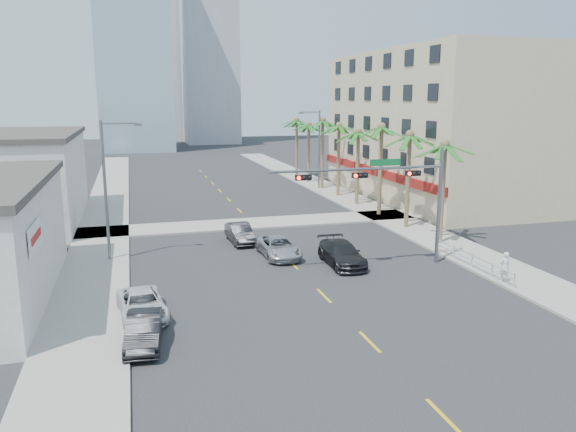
# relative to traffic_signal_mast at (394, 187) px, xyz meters

# --- Properties ---
(ground) EXTENTS (260.00, 260.00, 0.00)m
(ground) POSITION_rel_traffic_signal_mast_xyz_m (-5.78, -7.95, -5.06)
(ground) COLOR #262628
(ground) RESTS_ON ground
(sidewalk_right) EXTENTS (4.00, 120.00, 0.15)m
(sidewalk_right) POSITION_rel_traffic_signal_mast_xyz_m (6.22, 12.05, -4.99)
(sidewalk_right) COLOR gray
(sidewalk_right) RESTS_ON ground
(sidewalk_left) EXTENTS (4.00, 120.00, 0.15)m
(sidewalk_left) POSITION_rel_traffic_signal_mast_xyz_m (-17.78, 12.05, -4.99)
(sidewalk_left) COLOR gray
(sidewalk_left) RESTS_ON ground
(sidewalk_cross) EXTENTS (80.00, 4.00, 0.15)m
(sidewalk_cross) POSITION_rel_traffic_signal_mast_xyz_m (-5.78, 14.05, -4.99)
(sidewalk_cross) COLOR gray
(sidewalk_cross) RESTS_ON ground
(building_right) EXTENTS (15.25, 28.00, 15.00)m
(building_right) POSITION_rel_traffic_signal_mast_xyz_m (16.21, 22.05, 2.43)
(building_right) COLOR #C5AF8B
(building_right) RESTS_ON ground
(building_left_far) EXTENTS (11.00, 18.00, 7.20)m
(building_left_far) POSITION_rel_traffic_signal_mast_xyz_m (-25.28, 20.05, -1.46)
(building_left_far) COLOR beige
(building_left_far) RESTS_ON ground
(tower_far_left) EXTENTS (14.00, 14.00, 48.00)m
(tower_far_left) POSITION_rel_traffic_signal_mast_xyz_m (-13.78, 87.05, 18.94)
(tower_far_left) COLOR #99B2C6
(tower_far_left) RESTS_ON ground
(tower_far_right) EXTENTS (12.00, 12.00, 60.00)m
(tower_far_right) POSITION_rel_traffic_signal_mast_xyz_m (3.22, 102.05, 24.94)
(tower_far_right) COLOR #ADADB2
(tower_far_right) RESTS_ON ground
(tower_far_center) EXTENTS (16.00, 16.00, 42.00)m
(tower_far_center) POSITION_rel_traffic_signal_mast_xyz_m (-8.78, 117.05, 15.94)
(tower_far_center) COLOR #ADADB2
(tower_far_center) RESTS_ON ground
(traffic_signal_mast) EXTENTS (11.12, 0.54, 7.20)m
(traffic_signal_mast) POSITION_rel_traffic_signal_mast_xyz_m (0.00, 0.00, 0.00)
(traffic_signal_mast) COLOR slate
(traffic_signal_mast) RESTS_ON ground
(palm_tree_0) EXTENTS (4.80, 4.80, 7.80)m
(palm_tree_0) POSITION_rel_traffic_signal_mast_xyz_m (5.82, 4.05, 2.02)
(palm_tree_0) COLOR brown
(palm_tree_0) RESTS_ON ground
(palm_tree_1) EXTENTS (4.80, 4.80, 8.16)m
(palm_tree_1) POSITION_rel_traffic_signal_mast_xyz_m (5.82, 9.25, 2.37)
(palm_tree_1) COLOR brown
(palm_tree_1) RESTS_ON ground
(palm_tree_2) EXTENTS (4.80, 4.80, 8.52)m
(palm_tree_2) POSITION_rel_traffic_signal_mast_xyz_m (5.82, 14.45, 2.72)
(palm_tree_2) COLOR brown
(palm_tree_2) RESTS_ON ground
(palm_tree_3) EXTENTS (4.80, 4.80, 7.80)m
(palm_tree_3) POSITION_rel_traffic_signal_mast_xyz_m (5.82, 19.65, 2.02)
(palm_tree_3) COLOR brown
(palm_tree_3) RESTS_ON ground
(palm_tree_4) EXTENTS (4.80, 4.80, 8.16)m
(palm_tree_4) POSITION_rel_traffic_signal_mast_xyz_m (5.82, 24.85, 2.37)
(palm_tree_4) COLOR brown
(palm_tree_4) RESTS_ON ground
(palm_tree_5) EXTENTS (4.80, 4.80, 8.52)m
(palm_tree_5) POSITION_rel_traffic_signal_mast_xyz_m (5.82, 30.05, 2.72)
(palm_tree_5) COLOR brown
(palm_tree_5) RESTS_ON ground
(palm_tree_6) EXTENTS (4.80, 4.80, 7.80)m
(palm_tree_6) POSITION_rel_traffic_signal_mast_xyz_m (5.82, 35.25, 2.02)
(palm_tree_6) COLOR brown
(palm_tree_6) RESTS_ON ground
(palm_tree_7) EXTENTS (4.80, 4.80, 8.16)m
(palm_tree_7) POSITION_rel_traffic_signal_mast_xyz_m (5.82, 40.45, 2.37)
(palm_tree_7) COLOR brown
(palm_tree_7) RESTS_ON ground
(streetlight_left) EXTENTS (2.55, 0.25, 9.00)m
(streetlight_left) POSITION_rel_traffic_signal_mast_xyz_m (-16.78, 6.05, -0.00)
(streetlight_left) COLOR slate
(streetlight_left) RESTS_ON ground
(streetlight_right) EXTENTS (2.55, 0.25, 9.00)m
(streetlight_right) POSITION_rel_traffic_signal_mast_xyz_m (5.21, 30.05, -0.00)
(streetlight_right) COLOR slate
(streetlight_right) RESTS_ON ground
(guardrail) EXTENTS (0.08, 8.08, 1.00)m
(guardrail) POSITION_rel_traffic_signal_mast_xyz_m (4.52, -1.95, -4.39)
(guardrail) COLOR silver
(guardrail) RESTS_ON ground
(car_parked_mid) EXTENTS (1.78, 4.17, 1.34)m
(car_parked_mid) POSITION_rel_traffic_signal_mast_xyz_m (-15.18, -7.65, -4.39)
(car_parked_mid) COLOR black
(car_parked_mid) RESTS_ON ground
(car_parked_far) EXTENTS (2.54, 4.72, 1.26)m
(car_parked_far) POSITION_rel_traffic_signal_mast_xyz_m (-15.18, -4.39, -4.43)
(car_parked_far) COLOR white
(car_parked_far) RESTS_ON ground
(car_lane_left) EXTENTS (1.68, 4.28, 1.39)m
(car_lane_left) POSITION_rel_traffic_signal_mast_xyz_m (-7.96, 8.43, -4.37)
(car_lane_left) COLOR black
(car_lane_left) RESTS_ON ground
(car_lane_center) EXTENTS (2.32, 4.84, 1.33)m
(car_lane_center) POSITION_rel_traffic_signal_mast_xyz_m (-6.21, 3.99, -4.40)
(car_lane_center) COLOR silver
(car_lane_center) RESTS_ON ground
(car_lane_right) EXTENTS (2.16, 5.06, 1.46)m
(car_lane_right) POSITION_rel_traffic_signal_mast_xyz_m (-2.83, 1.17, -4.33)
(car_lane_right) COLOR black
(car_lane_right) RESTS_ON ground
(pedestrian) EXTENTS (0.65, 0.44, 1.74)m
(pedestrian) POSITION_rel_traffic_signal_mast_xyz_m (4.66, -4.85, -4.04)
(pedestrian) COLOR white
(pedestrian) RESTS_ON sidewalk_right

